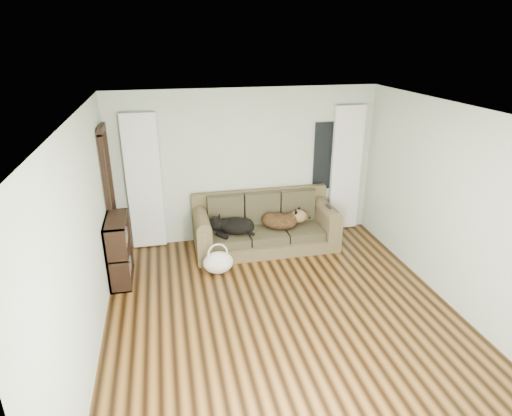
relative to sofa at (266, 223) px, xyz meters
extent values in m
plane|color=black|center=(-0.22, -1.97, -0.45)|extent=(5.00, 5.00, 0.00)
plane|color=white|center=(-0.22, -1.97, 2.15)|extent=(5.00, 5.00, 0.00)
cube|color=#B1C6AA|center=(-0.22, 0.53, 0.85)|extent=(4.50, 0.04, 2.60)
cube|color=#B1C6AA|center=(-2.47, -1.97, 0.85)|extent=(0.04, 5.00, 2.60)
cube|color=#B1C6AA|center=(2.03, -1.97, 0.85)|extent=(0.04, 5.00, 2.60)
cube|color=white|center=(-1.92, 0.45, 0.70)|extent=(0.55, 0.08, 2.25)
cube|color=white|center=(1.58, 0.45, 0.70)|extent=(0.55, 0.08, 2.25)
cube|color=black|center=(1.23, 0.50, 0.95)|extent=(0.50, 0.03, 1.20)
cube|color=black|center=(-2.42, 0.07, 0.60)|extent=(0.07, 0.60, 2.10)
cube|color=#423A25|center=(0.00, 0.00, 0.00)|extent=(2.37, 1.02, 0.97)
ellipsoid|color=black|center=(-0.55, -0.07, 0.03)|extent=(0.74, 0.66, 0.26)
ellipsoid|color=black|center=(0.27, -0.02, 0.04)|extent=(0.76, 0.67, 0.28)
cube|color=black|center=(1.02, -0.19, 0.28)|extent=(0.05, 0.16, 0.02)
ellipsoid|color=silver|center=(-0.90, -0.67, -0.29)|extent=(0.53, 0.45, 0.34)
cube|color=black|center=(-2.31, -0.56, 0.05)|extent=(0.33, 0.80, 0.98)
camera|label=1|loc=(-1.56, -6.35, 2.92)|focal=30.00mm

